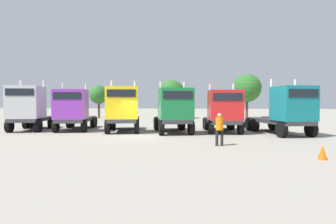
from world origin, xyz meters
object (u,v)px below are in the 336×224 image
object	(u,v)px
semi_truck_red	(223,110)
visitor_in_hivis	(219,127)
semi_truck_yellow	(123,109)
semi_truck_green	(174,110)
semi_truck_silver	(29,108)
semi_truck_teal	(287,110)
traffic_cone_near	(323,152)
semi_truck_purple	(73,110)

from	to	relation	value
semi_truck_red	visitor_in_hivis	world-z (taller)	semi_truck_red
semi_truck_yellow	semi_truck_green	xyz separation A→B (m)	(4.15, -0.30, -0.06)
semi_truck_silver	semi_truck_teal	bearing A→B (deg)	74.62
semi_truck_yellow	semi_truck_red	bearing A→B (deg)	81.17
semi_truck_green	semi_truck_red	size ratio (longest dim) A/B	1.07
semi_truck_teal	traffic_cone_near	world-z (taller)	semi_truck_teal
semi_truck_green	traffic_cone_near	world-z (taller)	semi_truck_green
semi_truck_green	semi_truck_red	bearing A→B (deg)	88.63
semi_truck_teal	traffic_cone_near	distance (m)	8.96
semi_truck_teal	semi_truck_yellow	bearing A→B (deg)	-107.80
semi_truck_yellow	visitor_in_hivis	xyz separation A→B (m)	(7.27, -6.11, -0.84)
semi_truck_silver	semi_truck_green	bearing A→B (deg)	74.74
semi_truck_yellow	semi_truck_teal	bearing A→B (deg)	74.51
semi_truck_purple	semi_truck_teal	bearing A→B (deg)	73.82
semi_truck_silver	traffic_cone_near	xyz separation A→B (m)	(19.38, -9.16, -1.66)
traffic_cone_near	semi_truck_teal	bearing A→B (deg)	82.68
semi_truck_green	semi_truck_yellow	bearing A→B (deg)	-109.06
semi_truck_silver	semi_truck_purple	world-z (taller)	semi_truck_silver
semi_truck_purple	semi_truck_yellow	bearing A→B (deg)	71.30
semi_truck_silver	traffic_cone_near	distance (m)	21.50
semi_truck_purple	semi_truck_green	bearing A→B (deg)	72.02
visitor_in_hivis	traffic_cone_near	xyz separation A→B (m)	(4.01, -3.14, -0.73)
semi_truck_silver	semi_truck_yellow	world-z (taller)	semi_truck_silver
semi_truck_teal	visitor_in_hivis	size ratio (longest dim) A/B	3.77
semi_truck_purple	semi_truck_green	xyz separation A→B (m)	(8.58, -0.74, 0.06)
semi_truck_purple	visitor_in_hivis	xyz separation A→B (m)	(11.70, -6.55, -0.72)
semi_truck_silver	semi_truck_purple	xyz separation A→B (m)	(3.68, 0.54, -0.20)
semi_truck_red	visitor_in_hivis	distance (m)	6.80
semi_truck_yellow	semi_truck_teal	size ratio (longest dim) A/B	0.94
semi_truck_teal	visitor_in_hivis	bearing A→B (deg)	-57.95
semi_truck_green	traffic_cone_near	distance (m)	11.54
semi_truck_silver	semi_truck_yellow	xyz separation A→B (m)	(8.10, 0.10, -0.08)
semi_truck_silver	semi_truck_red	world-z (taller)	semi_truck_silver
semi_truck_purple	semi_truck_green	size ratio (longest dim) A/B	1.06
semi_truck_yellow	semi_truck_green	distance (m)	4.16
visitor_in_hivis	semi_truck_purple	bearing A→B (deg)	-132.21
semi_truck_green	traffic_cone_near	bearing A→B (deg)	23.64
semi_truck_yellow	semi_truck_red	size ratio (longest dim) A/B	1.08
semi_truck_silver	semi_truck_green	xyz separation A→B (m)	(12.26, -0.21, -0.15)
visitor_in_hivis	semi_truck_teal	bearing A→B (deg)	124.64
semi_truck_purple	traffic_cone_near	size ratio (longest dim) A/B	10.87
semi_truck_silver	semi_truck_teal	xyz separation A→B (m)	(20.51, -0.39, -0.16)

